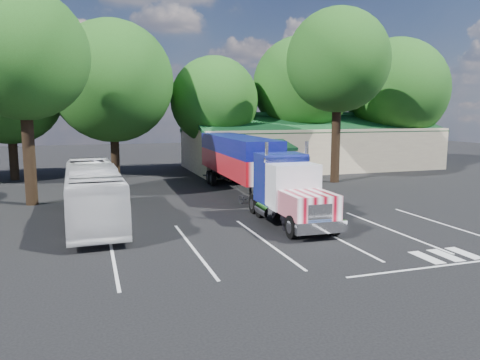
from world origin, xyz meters
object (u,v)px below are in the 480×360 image
object	(u,v)px
semi_truck	(248,163)
woman	(285,211)
tour_bus	(93,194)
bicycle	(247,198)
silver_sedan	(243,170)

from	to	relation	value
semi_truck	woman	world-z (taller)	semi_truck
semi_truck	tour_bus	size ratio (longest dim) A/B	1.82
bicycle	silver_sedan	xyz separation A→B (m)	(3.20, 10.33, 0.37)
semi_truck	bicycle	xyz separation A→B (m)	(-0.79, -2.01, -1.89)
bicycle	woman	bearing A→B (deg)	-111.87
tour_bus	semi_truck	bearing A→B (deg)	21.01
woman	bicycle	size ratio (longest dim) A/B	1.15
bicycle	tour_bus	size ratio (longest dim) A/B	0.15
bicycle	silver_sedan	size ratio (longest dim) A/B	0.33
tour_bus	silver_sedan	xyz separation A→B (m)	(12.00, 12.32, -0.71)
woman	semi_truck	bearing A→B (deg)	7.04
woman	silver_sedan	size ratio (longest dim) A/B	0.38
silver_sedan	woman	bearing A→B (deg)	158.08
woman	tour_bus	distance (m)	9.59
tour_bus	silver_sedan	world-z (taller)	tour_bus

